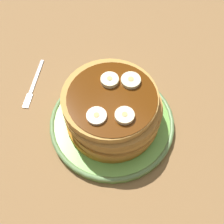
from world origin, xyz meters
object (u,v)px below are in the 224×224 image
object	(u,v)px
banana_slice_0	(125,116)
fork	(33,85)
pancake_stack	(112,110)
banana_slice_1	(97,116)
plate	(112,122)
banana_slice_3	(110,80)
banana_slice_2	(130,80)

from	to	relation	value
banana_slice_0	fork	distance (cm)	24.96
pancake_stack	banana_slice_1	size ratio (longest dim) A/B	5.55
pancake_stack	plate	bearing A→B (deg)	-49.40
banana_slice_1	fork	distance (cm)	21.70
plate	banana_slice_3	distance (cm)	9.55
fork	pancake_stack	bearing A→B (deg)	15.83
banana_slice_1	banana_slice_2	bearing A→B (deg)	97.31
pancake_stack	banana_slice_2	world-z (taller)	banana_slice_2
plate	banana_slice_0	size ratio (longest dim) A/B	7.48
banana_slice_2	fork	size ratio (longest dim) A/B	0.31
banana_slice_0	banana_slice_3	bearing A→B (deg)	153.41
banana_slice_3	banana_slice_2	bearing A→B (deg)	46.59
banana_slice_3	fork	distance (cm)	19.97
banana_slice_2	fork	distance (cm)	22.90
plate	banana_slice_3	bearing A→B (deg)	141.80
banana_slice_3	banana_slice_0	bearing A→B (deg)	-26.59
plate	pancake_stack	world-z (taller)	pancake_stack
banana_slice_0	plate	bearing A→B (deg)	162.29
plate	pancake_stack	size ratio (longest dim) A/B	1.30
banana_slice_2	fork	bearing A→B (deg)	-151.77
banana_slice_1	banana_slice_2	world-z (taller)	banana_slice_2
pancake_stack	banana_slice_0	world-z (taller)	banana_slice_0
fork	banana_slice_2	bearing A→B (deg)	28.23
banana_slice_0	banana_slice_2	size ratio (longest dim) A/B	0.93
banana_slice_1	banana_slice_3	distance (cm)	7.47
plate	pancake_stack	bearing A→B (deg)	130.60
pancake_stack	fork	bearing A→B (deg)	-164.17
pancake_stack	banana_slice_0	xyz separation A→B (cm)	(4.18, -1.35, 4.41)
pancake_stack	banana_slice_2	bearing A→B (deg)	92.37
banana_slice_3	fork	xyz separation A→B (cm)	(-15.94, -7.30, -9.56)
fork	banana_slice_1	bearing A→B (deg)	2.18
banana_slice_1	banana_slice_3	world-z (taller)	banana_slice_3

